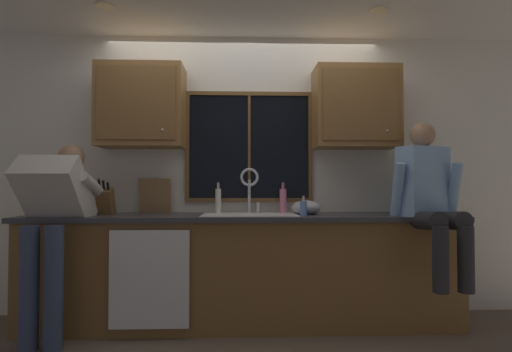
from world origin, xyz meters
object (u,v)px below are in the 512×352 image
at_px(mixing_bowl, 306,208).
at_px(bottle_green_glass, 283,200).
at_px(bottle_tall_clear, 218,200).
at_px(knife_block, 106,202).
at_px(soap_dispenser, 304,208).
at_px(person_standing, 55,215).
at_px(cutting_board, 156,196).
at_px(person_sitting_on_counter, 429,193).

xyz_separation_m(mixing_bowl, bottle_green_glass, (-0.18, 0.15, 0.06)).
bearing_deg(bottle_tall_clear, knife_block, -171.03).
bearing_deg(knife_block, soap_dispenser, -5.65).
distance_m(soap_dispenser, bottle_tall_clear, 0.78).
bearing_deg(knife_block, bottle_tall_clear, 8.97).
xyz_separation_m(mixing_bowl, bottle_tall_clear, (-0.76, 0.17, 0.06)).
height_order(person_standing, mixing_bowl, person_standing).
bearing_deg(mixing_bowl, knife_block, 179.37).
relative_size(soap_dispenser, bottle_green_glass, 0.57).
relative_size(cutting_board, mixing_bowl, 1.25).
bearing_deg(bottle_tall_clear, person_sitting_on_counter, -15.61).
relative_size(knife_block, cutting_board, 1.03).
distance_m(person_standing, bottle_green_glass, 1.85).
distance_m(person_sitting_on_counter, mixing_bowl, 0.98).
bearing_deg(bottle_tall_clear, mixing_bowl, -12.38).
xyz_separation_m(person_sitting_on_counter, bottle_tall_clear, (-1.69, 0.47, -0.07)).
relative_size(knife_block, bottle_tall_clear, 1.14).
xyz_separation_m(person_sitting_on_counter, soap_dispenser, (-0.97, 0.16, -0.12)).
bearing_deg(bottle_green_glass, knife_block, -175.16).
height_order(person_standing, bottle_green_glass, person_standing).
relative_size(person_sitting_on_counter, cutting_board, 4.03).
bearing_deg(bottle_tall_clear, cutting_board, 178.37).
xyz_separation_m(mixing_bowl, soap_dispenser, (-0.05, -0.15, 0.01)).
bearing_deg(cutting_board, soap_dispenser, -14.42).
bearing_deg(person_sitting_on_counter, mixing_bowl, 161.79).
bearing_deg(bottle_tall_clear, soap_dispenser, -23.60).
bearing_deg(knife_block, mixing_bowl, -0.63).
distance_m(person_sitting_on_counter, knife_block, 2.65).
bearing_deg(cutting_board, bottle_tall_clear, -1.63).
bearing_deg(person_sitting_on_counter, soap_dispenser, 170.74).
bearing_deg(mixing_bowl, cutting_board, 172.12).
distance_m(person_standing, knife_block, 0.44).
bearing_deg(bottle_green_glass, mixing_bowl, -38.88).
bearing_deg(mixing_bowl, soap_dispenser, -108.06).
distance_m(bottle_green_glass, bottle_tall_clear, 0.58).
bearing_deg(bottle_green_glass, person_standing, -165.29).
relative_size(person_sitting_on_counter, soap_dispenser, 7.78).
xyz_separation_m(knife_block, mixing_bowl, (1.71, -0.02, -0.05)).
bearing_deg(person_standing, bottle_tall_clear, 22.06).
relative_size(person_standing, cutting_board, 4.81).
relative_size(person_standing, bottle_green_glass, 5.34).
distance_m(mixing_bowl, bottle_tall_clear, 0.79).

